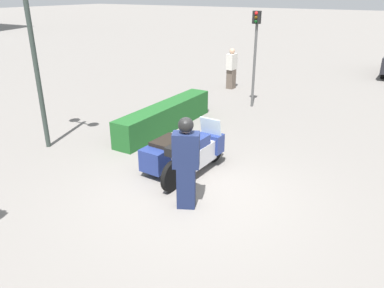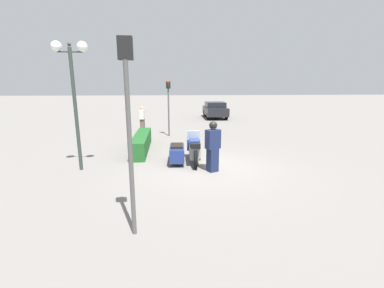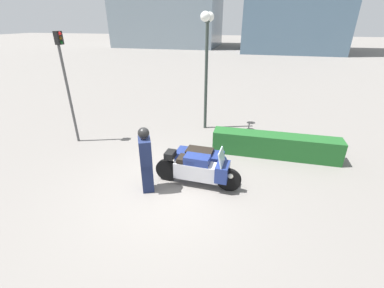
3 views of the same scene
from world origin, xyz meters
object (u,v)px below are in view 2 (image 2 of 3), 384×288
Objects in this scene: police_motorcycle at (185,150)px; pedestrian_bystander at (142,119)px; traffic_light_near at (168,100)px; parked_car_background at (215,110)px; twin_lamp_post at (72,75)px; traffic_light_far at (128,113)px; officer_rider at (213,145)px; hedge_bush_curbside at (142,142)px.

pedestrian_bystander is at bearing 20.17° from police_motorcycle.
parked_car_background is at bearing 150.88° from traffic_light_near.
pedestrian_bystander is (7.53, 2.39, 0.36)m from police_motorcycle.
twin_lamp_post is 1.36× the size of traffic_light_near.
police_motorcycle is at bearing -15.12° from traffic_light_far.
officer_rider reaches higher than parked_car_background.
traffic_light_far is at bearing 98.77° from pedestrian_bystander.
parked_car_background is at bearing -12.27° from police_motorcycle.
officer_rider reaches higher than hedge_bush_curbside.
traffic_light_near is at bearing 135.45° from pedestrian_bystander.
police_motorcycle is 7.91m from pedestrian_bystander.
parked_car_background is (12.14, -5.66, 0.42)m from hedge_bush_curbside.
traffic_light_near is 10.54m from traffic_light_far.
officer_rider reaches higher than pedestrian_bystander.
officer_rider is at bearing -30.92° from traffic_light_far.
twin_lamp_post reaches higher than parked_car_background.
twin_lamp_post reaches higher than hedge_bush_curbside.
twin_lamp_post is at bearing 29.55° from traffic_light_far.
pedestrian_bystander reaches higher than parked_car_background.
parked_car_background is 9.07m from pedestrian_bystander.
traffic_light_near reaches higher than hedge_bush_curbside.
officer_rider is 1.08× the size of pedestrian_bystander.
twin_lamp_post is 2.65× the size of pedestrian_bystander.
traffic_light_far is (-10.51, 0.75, 0.33)m from traffic_light_near.
twin_lamp_post is (-2.71, 1.90, 2.93)m from hedge_bush_curbside.
twin_lamp_post is at bearing -29.68° from traffic_light_near.
officer_rider is 4.37m from hedge_bush_curbside.
officer_rider is 0.41× the size of twin_lamp_post.
pedestrian_bystander is at bearing -6.19° from officer_rider.
parked_car_background is at bearing -26.97° from twin_lamp_post.
hedge_bush_curbside is 13.41m from parked_car_background.
twin_lamp_post is (-0.66, 3.80, 2.84)m from police_motorcycle.
parked_car_background is (8.68, -4.37, -1.33)m from traffic_light_near.
parked_car_background is at bearing -25.00° from hedge_bush_curbside.
pedestrian_bystander is (-6.66, 6.15, 0.03)m from parked_car_background.
traffic_light_far is at bearing -150.65° from twin_lamp_post.
parked_car_background is (14.20, -3.76, 0.33)m from police_motorcycle.
hedge_bush_curbside is at bearing 45.42° from police_motorcycle.
officer_rider is 4.60m from traffic_light_far.
officer_rider is 5.28m from twin_lamp_post.
parked_car_background is at bearing -37.11° from officer_rider.
parked_car_background reaches higher than police_motorcycle.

